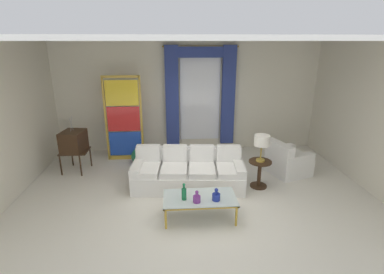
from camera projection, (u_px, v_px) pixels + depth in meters
ground_plane at (197, 202)px, 5.67m from camera, size 16.00×16.00×0.00m
wall_rear at (188, 97)px, 8.10m from camera, size 8.00×0.12×3.00m
wall_left at (4, 124)px, 5.52m from camera, size 0.12×7.00×3.00m
wall_right at (371, 117)px, 6.01m from camera, size 0.12×7.00×3.00m
ceiling_slab at (195, 40)px, 5.48m from camera, size 8.00×7.60×0.04m
curtained_window at (200, 90)px, 7.89m from camera, size 2.00×0.17×2.70m
couch_white_long at (188, 172)px, 6.26m from camera, size 2.40×1.11×0.86m
coffee_table at (200, 199)px, 5.08m from camera, size 1.27×0.66×0.41m
bottle_blue_decanter at (197, 198)px, 4.88m from camera, size 0.13×0.13×0.22m
bottle_crystal_tall at (216, 196)px, 4.94m from camera, size 0.14×0.14×0.23m
bottle_amber_squat at (184, 193)px, 4.95m from camera, size 0.08×0.08×0.31m
vintage_tv at (74, 142)px, 6.85m from camera, size 0.62×0.66×1.35m
armchair_white at (287, 162)px, 6.83m from camera, size 1.03×1.02×0.80m
stained_glass_divider at (124, 121)px, 7.43m from camera, size 0.95×0.05×2.20m
peacock_figurine at (139, 157)px, 7.29m from camera, size 0.44×0.60×0.50m
round_side_table at (259, 171)px, 6.19m from camera, size 0.48×0.48×0.59m
table_lamp_brass at (262, 142)px, 5.97m from camera, size 0.32×0.32×0.57m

